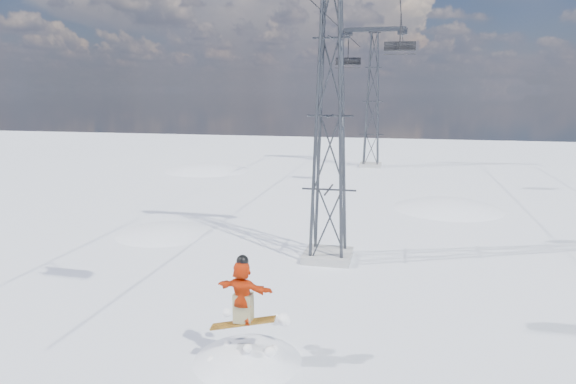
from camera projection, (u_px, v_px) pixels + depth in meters
name	position (u px, v px, depth m)	size (l,w,h in m)	color
ground	(246.00, 362.00, 12.33)	(120.00, 120.00, 0.00)	white
snow_terrain	(274.00, 325.00, 35.55)	(39.00, 37.00, 22.00)	white
lift_tower_near	(330.00, 117.00, 18.74)	(5.20, 1.80, 11.43)	#999999
lift_tower_far	(373.00, 102.00, 42.66)	(5.20, 1.80, 11.43)	#999999
haul_cables	(361.00, 10.00, 28.69)	(4.46, 51.00, 0.06)	black
lift_chair_mid	(400.00, 47.00, 30.85)	(1.89, 0.54, 2.35)	black
lift_chair_far	(348.00, 62.00, 43.25)	(2.12, 0.61, 2.63)	black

